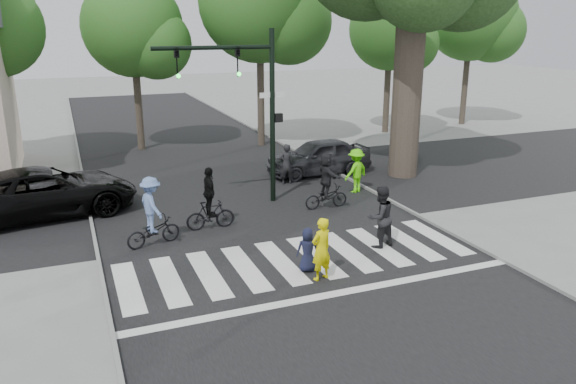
% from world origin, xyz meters
% --- Properties ---
extents(ground, '(120.00, 120.00, 0.00)m').
position_xyz_m(ground, '(0.00, 0.00, 0.00)').
color(ground, gray).
rests_on(ground, ground).
extents(road_stem, '(10.00, 70.00, 0.01)m').
position_xyz_m(road_stem, '(0.00, 5.00, 0.01)').
color(road_stem, black).
rests_on(road_stem, ground).
extents(road_cross, '(70.00, 10.00, 0.01)m').
position_xyz_m(road_cross, '(0.00, 8.00, 0.01)').
color(road_cross, black).
rests_on(road_cross, ground).
extents(curb_left, '(0.10, 70.00, 0.10)m').
position_xyz_m(curb_left, '(-5.05, 5.00, 0.05)').
color(curb_left, gray).
rests_on(curb_left, ground).
extents(curb_right, '(0.10, 70.00, 0.10)m').
position_xyz_m(curb_right, '(5.05, 5.00, 0.05)').
color(curb_right, gray).
rests_on(curb_right, ground).
extents(crosswalk, '(10.00, 3.85, 0.01)m').
position_xyz_m(crosswalk, '(0.00, 0.66, 0.01)').
color(crosswalk, silver).
rests_on(crosswalk, ground).
extents(traffic_signal, '(4.45, 0.29, 6.00)m').
position_xyz_m(traffic_signal, '(0.35, 6.20, 3.90)').
color(traffic_signal, black).
rests_on(traffic_signal, ground).
extents(bg_tree_2, '(5.04, 4.80, 8.40)m').
position_xyz_m(bg_tree_2, '(-1.76, 16.62, 5.78)').
color(bg_tree_2, brown).
rests_on(bg_tree_2, ground).
extents(bg_tree_3, '(6.30, 6.00, 10.20)m').
position_xyz_m(bg_tree_3, '(4.31, 15.27, 6.94)').
color(bg_tree_3, brown).
rests_on(bg_tree_3, ground).
extents(bg_tree_4, '(4.83, 4.60, 8.15)m').
position_xyz_m(bg_tree_4, '(12.23, 16.12, 5.64)').
color(bg_tree_4, brown).
rests_on(bg_tree_4, ground).
extents(bg_tree_5, '(5.67, 5.40, 9.30)m').
position_xyz_m(bg_tree_5, '(18.27, 16.69, 6.36)').
color(bg_tree_5, brown).
rests_on(bg_tree_5, ground).
extents(pedestrian_woman, '(0.68, 0.55, 1.63)m').
position_xyz_m(pedestrian_woman, '(0.05, -0.34, 0.81)').
color(pedestrian_woman, '#F7ED06').
rests_on(pedestrian_woman, ground).
extents(pedestrian_child, '(0.65, 0.51, 1.17)m').
position_xyz_m(pedestrian_child, '(-0.06, 0.24, 0.58)').
color(pedestrian_child, '#161932').
rests_on(pedestrian_child, ground).
extents(pedestrian_adult, '(0.99, 0.84, 1.80)m').
position_xyz_m(pedestrian_adult, '(2.52, 1.01, 0.90)').
color(pedestrian_adult, black).
rests_on(pedestrian_adult, ground).
extents(cyclist_left, '(1.70, 1.17, 2.04)m').
position_xyz_m(cyclist_left, '(-3.47, 3.49, 0.88)').
color(cyclist_left, black).
rests_on(cyclist_left, ground).
extents(cyclist_mid, '(1.52, 0.92, 1.97)m').
position_xyz_m(cyclist_mid, '(-1.61, 4.21, 0.81)').
color(cyclist_mid, black).
rests_on(cyclist_mid, ground).
extents(cyclist_right, '(1.56, 1.46, 1.97)m').
position_xyz_m(cyclist_right, '(2.61, 4.73, 0.88)').
color(cyclist_right, black).
rests_on(cyclist_right, ground).
extents(car_suv, '(6.17, 3.53, 1.62)m').
position_xyz_m(car_suv, '(-6.34, 7.49, 0.81)').
color(car_suv, black).
rests_on(car_suv, ground).
extents(car_grey, '(4.48, 1.88, 1.51)m').
position_xyz_m(car_grey, '(4.30, 9.02, 0.76)').
color(car_grey, '#2D2D31').
rests_on(car_grey, ground).
extents(bystander_hivis, '(1.23, 0.95, 1.67)m').
position_xyz_m(bystander_hivis, '(4.48, 6.06, 0.83)').
color(bystander_hivis, '#5CF10D').
rests_on(bystander_hivis, ground).
extents(bystander_dark, '(0.60, 0.40, 1.63)m').
position_xyz_m(bystander_dark, '(2.45, 8.07, 0.81)').
color(bystander_dark, black).
rests_on(bystander_dark, ground).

